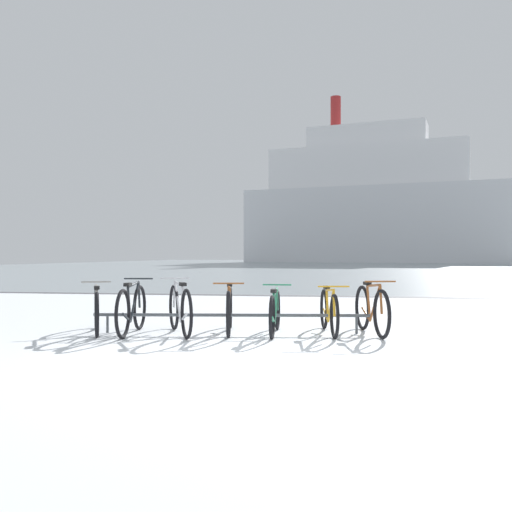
{
  "coord_description": "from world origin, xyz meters",
  "views": [
    {
      "loc": [
        1.05,
        -6.33,
        1.21
      ],
      "look_at": [
        -0.92,
        5.51,
        1.18
      ],
      "focal_mm": 39.26,
      "sensor_mm": 36.0,
      "label": 1
    }
  ],
  "objects_px": {
    "bicycle_1": "(132,309)",
    "bicycle_2": "(180,309)",
    "bicycle_6": "(372,310)",
    "bicycle_3": "(229,310)",
    "ferry_ship": "(372,206)",
    "bicycle_5": "(329,311)",
    "bicycle_0": "(97,310)",
    "bicycle_4": "(275,312)"
  },
  "relations": [
    {
      "from": "bicycle_1",
      "to": "bicycle_4",
      "type": "height_order",
      "value": "bicycle_1"
    },
    {
      "from": "bicycle_1",
      "to": "bicycle_2",
      "type": "height_order",
      "value": "bicycle_2"
    },
    {
      "from": "bicycle_0",
      "to": "bicycle_6",
      "type": "relative_size",
      "value": 0.92
    },
    {
      "from": "bicycle_2",
      "to": "bicycle_1",
      "type": "bearing_deg",
      "value": -172.15
    },
    {
      "from": "bicycle_0",
      "to": "bicycle_5",
      "type": "height_order",
      "value": "bicycle_0"
    },
    {
      "from": "bicycle_0",
      "to": "bicycle_1",
      "type": "relative_size",
      "value": 0.89
    },
    {
      "from": "bicycle_3",
      "to": "bicycle_4",
      "type": "distance_m",
      "value": 0.72
    },
    {
      "from": "bicycle_1",
      "to": "bicycle_6",
      "type": "distance_m",
      "value": 3.66
    },
    {
      "from": "bicycle_0",
      "to": "bicycle_5",
      "type": "bearing_deg",
      "value": 8.41
    },
    {
      "from": "bicycle_2",
      "to": "bicycle_6",
      "type": "xyz_separation_m",
      "value": [
        2.88,
        0.47,
        -0.01
      ]
    },
    {
      "from": "bicycle_1",
      "to": "bicycle_4",
      "type": "xyz_separation_m",
      "value": [
        2.16,
        0.33,
        -0.04
      ]
    },
    {
      "from": "bicycle_1",
      "to": "ferry_ship",
      "type": "bearing_deg",
      "value": 85.1
    },
    {
      "from": "bicycle_5",
      "to": "ferry_ship",
      "type": "bearing_deg",
      "value": 87.25
    },
    {
      "from": "bicycle_2",
      "to": "ferry_ship",
      "type": "bearing_deg",
      "value": 85.63
    },
    {
      "from": "bicycle_6",
      "to": "bicycle_2",
      "type": "bearing_deg",
      "value": -170.8
    },
    {
      "from": "bicycle_5",
      "to": "bicycle_6",
      "type": "distance_m",
      "value": 0.64
    },
    {
      "from": "bicycle_3",
      "to": "bicycle_6",
      "type": "distance_m",
      "value": 2.18
    },
    {
      "from": "bicycle_3",
      "to": "bicycle_4",
      "type": "bearing_deg",
      "value": -3.55
    },
    {
      "from": "bicycle_5",
      "to": "bicycle_4",
      "type": "bearing_deg",
      "value": -166.3
    },
    {
      "from": "bicycle_0",
      "to": "bicycle_1",
      "type": "xyz_separation_m",
      "value": [
        0.57,
        0.0,
        0.02
      ]
    },
    {
      "from": "bicycle_1",
      "to": "bicycle_3",
      "type": "xyz_separation_m",
      "value": [
        1.44,
        0.37,
        -0.02
      ]
    },
    {
      "from": "ferry_ship",
      "to": "bicycle_3",
      "type": "bearing_deg",
      "value": -93.86
    },
    {
      "from": "bicycle_1",
      "to": "bicycle_5",
      "type": "relative_size",
      "value": 0.99
    },
    {
      "from": "bicycle_5",
      "to": "bicycle_3",
      "type": "bearing_deg",
      "value": -174.29
    },
    {
      "from": "bicycle_0",
      "to": "bicycle_2",
      "type": "distance_m",
      "value": 1.31
    },
    {
      "from": "bicycle_6",
      "to": "ferry_ship",
      "type": "bearing_deg",
      "value": 87.73
    },
    {
      "from": "bicycle_3",
      "to": "ferry_ship",
      "type": "distance_m",
      "value": 78.45
    },
    {
      "from": "bicycle_3",
      "to": "bicycle_5",
      "type": "distance_m",
      "value": 1.54
    },
    {
      "from": "bicycle_1",
      "to": "bicycle_6",
      "type": "height_order",
      "value": "bicycle_1"
    },
    {
      "from": "bicycle_2",
      "to": "bicycle_5",
      "type": "distance_m",
      "value": 2.28
    },
    {
      "from": "bicycle_0",
      "to": "bicycle_4",
      "type": "distance_m",
      "value": 2.76
    },
    {
      "from": "bicycle_2",
      "to": "bicycle_6",
      "type": "relative_size",
      "value": 0.97
    },
    {
      "from": "bicycle_1",
      "to": "ferry_ship",
      "type": "height_order",
      "value": "ferry_ship"
    },
    {
      "from": "bicycle_4",
      "to": "bicycle_3",
      "type": "bearing_deg",
      "value": 176.45
    },
    {
      "from": "bicycle_1",
      "to": "bicycle_3",
      "type": "distance_m",
      "value": 1.49
    },
    {
      "from": "bicycle_4",
      "to": "ferry_ship",
      "type": "xyz_separation_m",
      "value": [
        4.54,
        77.88,
        8.28
      ]
    },
    {
      "from": "bicycle_6",
      "to": "bicycle_4",
      "type": "bearing_deg",
      "value": -170.54
    },
    {
      "from": "bicycle_5",
      "to": "bicycle_6",
      "type": "xyz_separation_m",
      "value": [
        0.64,
        0.04,
        0.03
      ]
    },
    {
      "from": "bicycle_0",
      "to": "bicycle_5",
      "type": "xyz_separation_m",
      "value": [
        3.55,
        0.52,
        -0.01
      ]
    },
    {
      "from": "bicycle_2",
      "to": "bicycle_6",
      "type": "bearing_deg",
      "value": 9.2
    },
    {
      "from": "bicycle_3",
      "to": "bicycle_5",
      "type": "xyz_separation_m",
      "value": [
        1.53,
        0.15,
        -0.02
      ]
    },
    {
      "from": "bicycle_5",
      "to": "bicycle_6",
      "type": "height_order",
      "value": "bicycle_6"
    }
  ]
}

